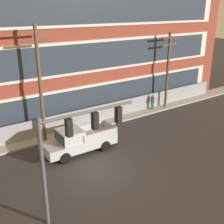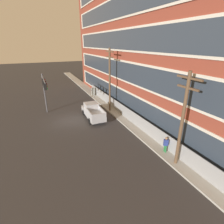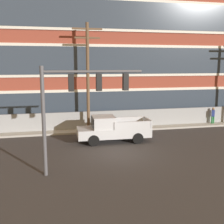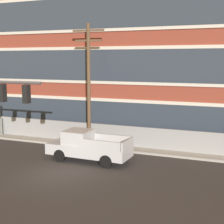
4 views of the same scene
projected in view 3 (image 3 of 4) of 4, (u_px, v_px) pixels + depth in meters
name	position (u px, v px, depth m)	size (l,w,h in m)	color
ground_plane	(118.00, 155.00, 17.96)	(160.00, 160.00, 0.00)	#333030
sidewalk_building_side	(100.00, 129.00, 24.64)	(80.00, 1.95, 0.16)	#9E9B93
brick_mill_building	(88.00, 23.00, 29.11)	(44.05, 11.48, 19.91)	brown
chain_link_fence	(142.00, 118.00, 25.56)	(32.50, 0.06, 1.69)	gray
traffic_signal_mast	(77.00, 96.00, 14.41)	(5.25, 0.43, 5.68)	#4C4C51
pickup_truck_silver	(112.00, 129.00, 20.95)	(5.51, 2.12, 1.96)	#B2B5BA
utility_pole_near_corner	(88.00, 74.00, 22.96)	(2.42, 0.26, 9.02)	brown
pedestrian_near_cabinet	(213.00, 115.00, 26.61)	(0.38, 0.46, 1.69)	#236B38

